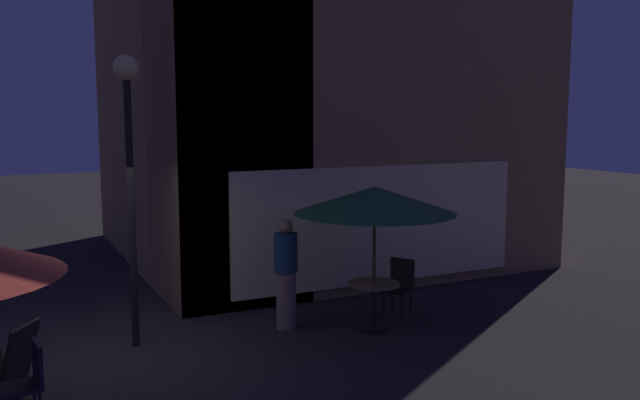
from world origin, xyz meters
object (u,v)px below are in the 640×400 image
object	(u,v)px
cafe_chair_0	(400,283)
cafe_chair_2	(28,378)
cafe_table_0	(374,295)
patio_umbrella_0	(375,200)
menu_sandwich_board	(2,365)
street_lamp_near_corner	(129,139)
patron_standing_1	(286,274)

from	to	relation	value
cafe_chair_0	cafe_chair_2	bearing A→B (deg)	-14.52
cafe_table_0	patio_umbrella_0	world-z (taller)	patio_umbrella_0
menu_sandwich_board	cafe_chair_0	world-z (taller)	menu_sandwich_board
cafe_chair_0	cafe_chair_2	distance (m)	5.77
street_lamp_near_corner	patron_standing_1	xyz separation A→B (m)	(2.19, -0.20, -2.04)
menu_sandwich_board	cafe_chair_2	bearing A→B (deg)	-39.86
cafe_chair_0	street_lamp_near_corner	bearing A→B (deg)	-37.82
menu_sandwich_board	cafe_chair_0	xyz separation A→B (m)	(5.75, 0.89, 0.06)
patio_umbrella_0	menu_sandwich_board	bearing A→B (deg)	-175.19
cafe_table_0	cafe_chair_0	size ratio (longest dim) A/B	0.83
patio_umbrella_0	cafe_chair_2	size ratio (longest dim) A/B	2.53
cafe_chair_2	patron_standing_1	size ratio (longest dim) A/B	0.56
patio_umbrella_0	cafe_chair_2	bearing A→B (deg)	-165.59
menu_sandwich_board	patron_standing_1	distance (m)	4.06
patio_umbrella_0	cafe_chair_0	distance (m)	1.68
patio_umbrella_0	street_lamp_near_corner	bearing A→B (deg)	164.52
menu_sandwich_board	street_lamp_near_corner	bearing A→B (deg)	72.29
cafe_chair_2	patron_standing_1	xyz separation A→B (m)	(3.65, 1.93, 0.26)
menu_sandwich_board	cafe_chair_2	xyz separation A→B (m)	(0.23, -0.80, 0.09)
cafe_table_0	patio_umbrella_0	size ratio (longest dim) A/B	0.32
patio_umbrella_0	patron_standing_1	xyz separation A→B (m)	(-1.10, 0.71, -1.13)
menu_sandwich_board	patio_umbrella_0	xyz separation A→B (m)	(4.99, 0.42, 1.48)
street_lamp_near_corner	cafe_table_0	xyz separation A→B (m)	(3.30, -0.91, -2.33)
menu_sandwich_board	patio_umbrella_0	bearing A→B (deg)	38.86
cafe_chair_0	patron_standing_1	xyz separation A→B (m)	(-1.86, 0.24, 0.29)
street_lamp_near_corner	patron_standing_1	bearing A→B (deg)	-5.29
patio_umbrella_0	patron_standing_1	distance (m)	1.73
patron_standing_1	menu_sandwich_board	bearing A→B (deg)	57.61
street_lamp_near_corner	cafe_chair_2	bearing A→B (deg)	-124.36
cafe_chair_2	cafe_table_0	bearing A→B (deg)	-171.99
patio_umbrella_0	cafe_chair_2	distance (m)	5.10
patio_umbrella_0	cafe_table_0	bearing A→B (deg)	-7.13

